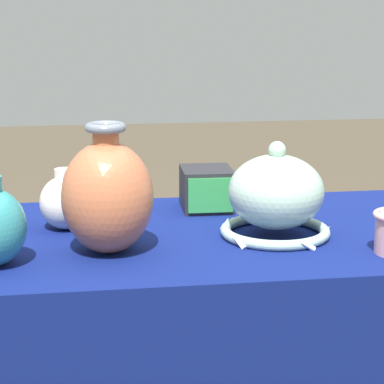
# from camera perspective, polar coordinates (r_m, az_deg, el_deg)

# --- Properties ---
(display_table) EXTENTS (1.26, 0.63, 0.78)m
(display_table) POSITION_cam_1_polar(r_m,az_deg,el_deg) (1.62, 0.72, -6.17)
(display_table) COLOR brown
(display_table) RESTS_ON ground_plane
(vase_tall_bulbous) EXTENTS (0.18, 0.18, 0.26)m
(vase_tall_bulbous) POSITION_cam_1_polar(r_m,az_deg,el_deg) (1.46, -6.47, -0.28)
(vase_tall_bulbous) COLOR #BC6642
(vase_tall_bulbous) RESTS_ON display_table
(vase_dome_bell) EXTENTS (0.24, 0.24, 0.21)m
(vase_dome_bell) POSITION_cam_1_polar(r_m,az_deg,el_deg) (1.57, 6.41, -0.44)
(vase_dome_bell) COLOR #A8CCB7
(vase_dome_bell) RESTS_ON display_table
(mosaic_tile_box) EXTENTS (0.12, 0.14, 0.10)m
(mosaic_tile_box) POSITION_cam_1_polar(r_m,az_deg,el_deg) (1.78, 1.13, 0.24)
(mosaic_tile_box) COLOR #232328
(mosaic_tile_box) RESTS_ON display_table
(jar_round_ivory) EXTENTS (0.11, 0.11, 0.13)m
(jar_round_ivory) POSITION_cam_1_polar(r_m,az_deg,el_deg) (1.64, -9.61, -0.75)
(jar_round_ivory) COLOR white
(jar_round_ivory) RESTS_ON display_table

